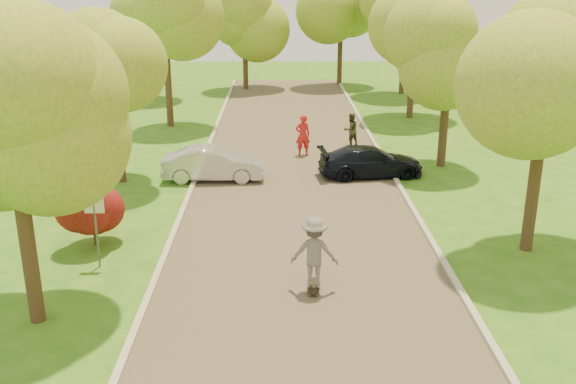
{
  "coord_description": "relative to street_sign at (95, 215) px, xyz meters",
  "views": [
    {
      "loc": [
        -0.71,
        -12.73,
        7.87
      ],
      "look_at": [
        -0.39,
        6.69,
        1.3
      ],
      "focal_mm": 40.0,
      "sensor_mm": 36.0,
      "label": 1
    }
  ],
  "objects": [
    {
      "name": "street_sign",
      "position": [
        0.0,
        0.0,
        0.0
      ],
      "size": [
        0.55,
        0.06,
        2.17
      ],
      "color": "#59595E",
      "rests_on": "ground"
    },
    {
      "name": "person_striped",
      "position": [
        6.24,
        11.81,
        -0.62
      ],
      "size": [
        0.76,
        0.57,
        1.9
      ],
      "primitive_type": "imported",
      "rotation": [
        0.0,
        0.0,
        3.32
      ],
      "color": "red",
      "rests_on": "ground"
    },
    {
      "name": "tree_r_midb",
      "position": [
        12.4,
        10.0,
        3.32
      ],
      "size": [
        4.51,
        4.4,
        7.01
      ],
      "color": "#382619",
      "rests_on": "ground"
    },
    {
      "name": "red_shrub",
      "position": [
        -0.5,
        1.5,
        -0.47
      ],
      "size": [
        1.7,
        1.7,
        1.95
      ],
      "color": "#382619",
      "rests_on": "ground"
    },
    {
      "name": "tree_bg_c",
      "position": [
        3.01,
        30.0,
        3.46
      ],
      "size": [
        4.92,
        4.8,
        7.33
      ],
      "color": "#382619",
      "rests_on": "ground"
    },
    {
      "name": "dark_sedan",
      "position": [
        8.91,
        8.55,
        -0.94
      ],
      "size": [
        4.45,
        2.2,
        1.24
      ],
      "primitive_type": "imported",
      "rotation": [
        0.0,
        0.0,
        1.68
      ],
      "color": "black",
      "rests_on": "ground"
    },
    {
      "name": "person_olive",
      "position": [
        8.63,
        13.5,
        -0.77
      ],
      "size": [
        0.97,
        0.89,
        1.6
      ],
      "primitive_type": "imported",
      "rotation": [
        0.0,
        0.0,
        3.61
      ],
      "color": "#2E3620",
      "rests_on": "ground"
    },
    {
      "name": "tree_l_midb",
      "position": [
        -1.01,
        8.0,
        3.02
      ],
      "size": [
        4.3,
        4.2,
        6.62
      ],
      "color": "#382619",
      "rests_on": "ground"
    },
    {
      "name": "tree_l_mida",
      "position": [
        -0.5,
        -3.0,
        3.61
      ],
      "size": [
        4.71,
        4.6,
        7.39
      ],
      "color": "#382619",
      "rests_on": "ground"
    },
    {
      "name": "tree_r_far",
      "position": [
        13.03,
        20.0,
        4.27
      ],
      "size": [
        5.33,
        5.2,
        8.34
      ],
      "color": "#382619",
      "rests_on": "ground"
    },
    {
      "name": "tree_bg_d",
      "position": [
        10.02,
        32.0,
        3.75
      ],
      "size": [
        5.12,
        5.0,
        7.72
      ],
      "color": "#382619",
      "rests_on": "ground"
    },
    {
      "name": "silver_sedan",
      "position": [
        2.5,
        8.12,
        -0.89
      ],
      "size": [
        4.08,
        1.45,
        1.34
      ],
      "primitive_type": "imported",
      "rotation": [
        0.0,
        0.0,
        1.58
      ],
      "color": "#B2B1B6",
      "rests_on": "ground"
    },
    {
      "name": "curb_left",
      "position": [
        1.75,
        4.0,
        -1.5
      ],
      "size": [
        0.18,
        60.0,
        0.12
      ],
      "primitive_type": "cube",
      "color": "#B2AD9E",
      "rests_on": "ground"
    },
    {
      "name": "tree_l_far",
      "position": [
        -0.59,
        18.0,
        3.9
      ],
      "size": [
        4.92,
        4.8,
        7.79
      ],
      "color": "#382619",
      "rests_on": "ground"
    },
    {
      "name": "ground",
      "position": [
        5.8,
        -4.0,
        -1.56
      ],
      "size": [
        100.0,
        100.0,
        0.0
      ],
      "primitive_type": "plane",
      "color": "#2B6618",
      "rests_on": "ground"
    },
    {
      "name": "tree_bg_a",
      "position": [
        -2.98,
        26.0,
        3.75
      ],
      "size": [
        5.12,
        5.0,
        7.72
      ],
      "color": "#382619",
      "rests_on": "ground"
    },
    {
      "name": "curb_right",
      "position": [
        9.85,
        4.0,
        -1.5
      ],
      "size": [
        0.18,
        60.0,
        0.12
      ],
      "primitive_type": "cube",
      "color": "#B2AD9E",
      "rests_on": "ground"
    },
    {
      "name": "tree_bg_b",
      "position": [
        14.02,
        28.0,
        3.97
      ],
      "size": [
        5.12,
        5.0,
        7.95
      ],
      "color": "#382619",
      "rests_on": "ground"
    },
    {
      "name": "longboard",
      "position": [
        6.03,
        -1.54,
        -1.46
      ],
      "size": [
        0.37,
        1.01,
        0.11
      ],
      "rotation": [
        0.0,
        0.0,
        3.04
      ],
      "color": "black",
      "rests_on": "ground"
    },
    {
      "name": "tree_r_mida",
      "position": [
        12.82,
        1.0,
        3.97
      ],
      "size": [
        5.13,
        5.0,
        7.95
      ],
      "color": "#382619",
      "rests_on": "ground"
    },
    {
      "name": "skateboarder",
      "position": [
        6.03,
        -1.54,
        -0.48
      ],
      "size": [
        1.3,
        0.83,
        1.92
      ],
      "primitive_type": "imported",
      "rotation": [
        0.0,
        0.0,
        3.04
      ],
      "color": "slate",
      "rests_on": "longboard"
    },
    {
      "name": "road",
      "position": [
        5.8,
        4.0,
        -1.56
      ],
      "size": [
        8.0,
        60.0,
        0.01
      ],
      "primitive_type": "cube",
      "color": "#4C4438",
      "rests_on": "ground"
    }
  ]
}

